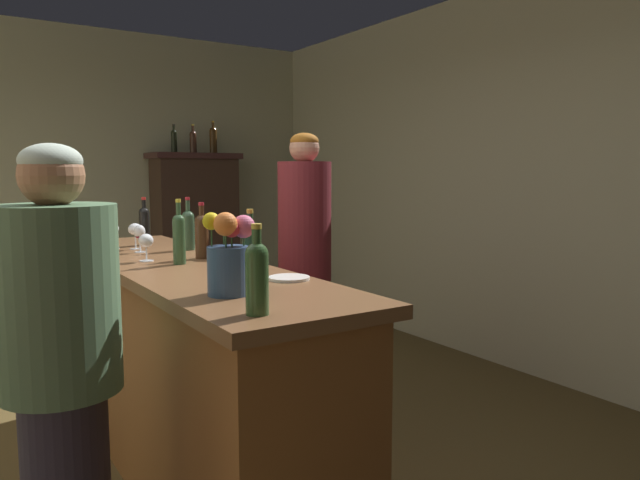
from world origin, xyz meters
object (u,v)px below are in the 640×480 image
Objects in this scene: display_bottle_midleft at (193,141)px; bartender at (305,266)px; wine_glass_mid at (113,230)px; wine_glass_rear at (146,242)px; wine_bottle_syrah at (257,274)px; cheese_plate at (289,278)px; wine_bottle_pinot at (179,236)px; wine_bottle_chardonnay at (144,224)px; wine_glass_spare at (140,234)px; display_bottle_center at (213,139)px; flower_arrangement at (229,256)px; display_cabinet at (196,231)px; wine_bottle_riesling at (202,234)px; patron_tall at (61,368)px; wine_bottle_malbec at (188,228)px; wine_glass_front at (135,230)px; bar_counter at (184,369)px; display_bottle_left at (174,140)px; wine_bottle_merlot at (250,255)px.

display_bottle_midleft reaches higher than bartender.
wine_glass_mid is 1.08× the size of wine_glass_rear.
wine_bottle_syrah is 1.65× the size of cheese_plate.
bartender is at bearing 12.95° from wine_bottle_pinot.
display_bottle_midleft is at bearing 62.47° from wine_bottle_chardonnay.
display_bottle_center is (1.60, 2.72, 0.68)m from wine_glass_spare.
flower_arrangement is 1.38m from bartender.
display_cabinet is at bearing 0.00° from display_bottle_midleft.
wine_bottle_syrah is at bearing -92.11° from wine_glass_rear.
patron_tall reaches higher than wine_bottle_riesling.
wine_bottle_malbec is (0.23, 0.48, -0.01)m from wine_bottle_pinot.
wine_glass_spare is 0.51× the size of display_bottle_midleft.
display_bottle_center reaches higher than patron_tall.
wine_bottle_malbec is 1.13m from cheese_plate.
wine_bottle_riesling is 1.92× the size of wine_glass_front.
cheese_plate is 0.51× the size of display_bottle_center.
wine_glass_mid is at bearing 90.79° from wine_glass_rear.
display_bottle_left is (1.12, 3.22, 1.30)m from bar_counter.
wine_glass_front is 1.54m from patron_tall.
wine_bottle_malbec is 2.00× the size of wine_glass_front.
wine_bottle_pinot reaches higher than wine_bottle_syrah.
display_cabinet reaches higher than wine_bottle_syrah.
display_bottle_midleft is at bearing 6.73° from patron_tall.
wine_bottle_malbec is 1.96× the size of wine_glass_spare.
bar_counter is at bearing 90.55° from wine_bottle_merlot.
display_bottle_center is (1.48, 2.41, 0.66)m from wine_bottle_chardonnay.
display_bottle_midleft is at bearing 59.51° from wine_glass_mid.
wine_bottle_riesling reaches higher than cheese_plate.
display_bottle_midleft is (-0.00, 0.00, 0.95)m from display_cabinet.
wine_glass_mid is at bearing 13.25° from patron_tall.
bar_counter is at bearing -9.60° from patron_tall.
wine_bottle_riesling is at bearing 32.54° from bar_counter.
wine_bottle_chardonnay is at bearing 96.18° from wine_bottle_riesling.
wine_glass_front is 0.52× the size of display_bottle_left.
wine_bottle_malbec is 1.01× the size of display_bottle_midleft.
cheese_plate is at bearing -89.58° from wine_bottle_malbec.
display_bottle_midleft reaches higher than patron_tall.
display_bottle_midleft is at bearing 180.00° from display_cabinet.
wine_bottle_pinot is at bearing 82.64° from flower_arrangement.
wine_bottle_malbec is (-1.12, -2.77, 0.31)m from display_cabinet.
flower_arrangement reaches higher than bar_counter.
flower_arrangement is 0.19× the size of patron_tall.
wine_glass_mid is 1.60m from patron_tall.
wine_glass_rear is 1.08m from patron_tall.
bar_counter is 0.68m from wine_bottle_riesling.
wine_bottle_malbec is 1.74× the size of cheese_plate.
bartender reaches higher than wine_glass_rear.
wine_bottle_malbec reaches higher than wine_glass_front.
wine_bottle_syrah is 1.86× the size of wine_glass_spare.
display_bottle_midleft is at bearing 64.75° from wine_glass_rear.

